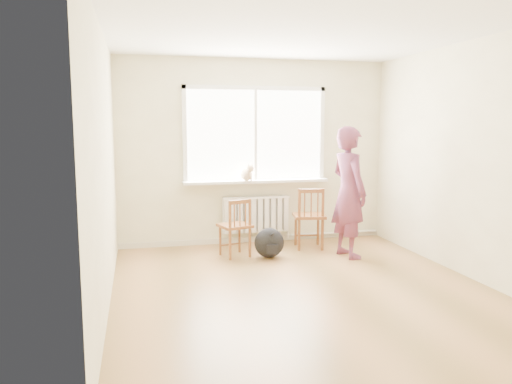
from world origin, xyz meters
TOP-DOWN VIEW (x-y plane):
  - floor at (0.00, 0.00)m, footprint 4.50×4.50m
  - ceiling at (0.00, 0.00)m, footprint 4.50×4.50m
  - back_wall at (0.00, 2.25)m, footprint 4.00×0.01m
  - window at (0.00, 2.22)m, footprint 2.12×0.05m
  - windowsill at (0.00, 2.14)m, footprint 2.15×0.22m
  - radiator at (0.00, 2.16)m, footprint 1.00×0.12m
  - heating_pipe at (1.25, 2.19)m, footprint 1.40×0.04m
  - baseboard at (0.00, 2.23)m, footprint 4.00×0.03m
  - chair_left at (-0.44, 1.45)m, footprint 0.48×0.46m
  - chair_right at (0.66, 1.65)m, footprint 0.50×0.48m
  - person at (1.02, 1.14)m, footprint 0.52×0.70m
  - cat at (-0.16, 2.06)m, footprint 0.23×0.38m
  - backpack at (-0.02, 1.31)m, footprint 0.41×0.31m

SIDE VIEW (x-z plane):
  - floor at x=0.00m, z-range 0.00..0.00m
  - baseboard at x=0.00m, z-range 0.00..0.08m
  - heating_pipe at x=1.25m, z-range 0.06..0.10m
  - backpack at x=-0.02m, z-range 0.00..0.40m
  - chair_left at x=-0.44m, z-range 0.00..0.79m
  - radiator at x=0.00m, z-range 0.16..0.71m
  - chair_right at x=0.66m, z-range 0.00..0.88m
  - person at x=1.02m, z-range 0.00..1.73m
  - windowsill at x=0.00m, z-range 0.91..0.95m
  - cat at x=-0.16m, z-range 0.93..1.18m
  - back_wall at x=0.00m, z-range 0.00..2.70m
  - window at x=0.00m, z-range 0.95..2.37m
  - ceiling at x=0.00m, z-range 2.70..2.70m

